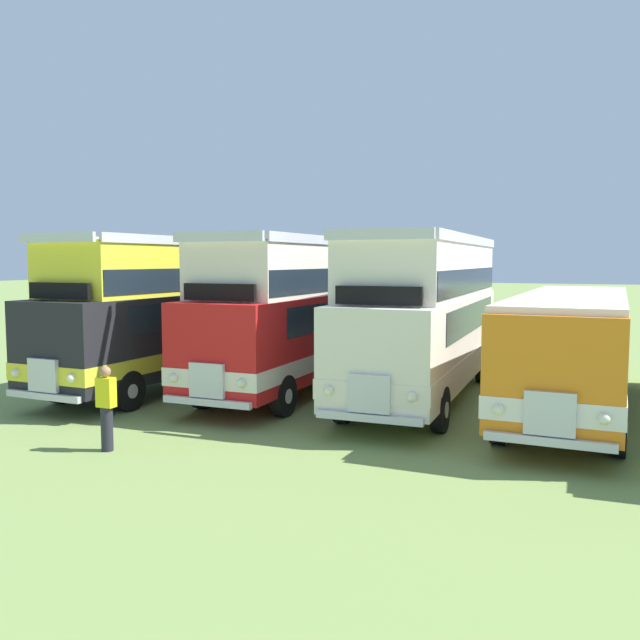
% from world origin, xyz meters
% --- Properties ---
extents(ground_plane, '(200.00, 200.00, 0.00)m').
position_xyz_m(ground_plane, '(0.00, 0.00, 0.00)').
color(ground_plane, '#7A934C').
extents(bus_first_in_row, '(2.96, 10.68, 4.52)m').
position_xyz_m(bus_first_in_row, '(-7.65, -0.23, 2.36)').
color(bus_first_in_row, black).
rests_on(bus_first_in_row, ground).
extents(bus_second_in_row, '(2.68, 9.78, 4.52)m').
position_xyz_m(bus_second_in_row, '(-3.83, 0.24, 2.35)').
color(bus_second_in_row, red).
rests_on(bus_second_in_row, ground).
extents(bus_third_in_row, '(2.69, 10.27, 4.52)m').
position_xyz_m(bus_third_in_row, '(-0.00, 0.41, 2.36)').
color(bus_third_in_row, silver).
rests_on(bus_third_in_row, ground).
extents(bus_fourth_in_row, '(2.98, 11.52, 2.99)m').
position_xyz_m(bus_fourth_in_row, '(3.83, 0.43, 1.76)').
color(bus_fourth_in_row, orange).
rests_on(bus_fourth_in_row, ground).
extents(marshal_person, '(0.36, 0.24, 1.73)m').
position_xyz_m(marshal_person, '(-4.76, -7.10, 0.89)').
color(marshal_person, '#23232D').
rests_on(marshal_person, ground).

